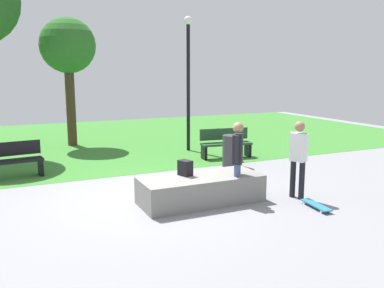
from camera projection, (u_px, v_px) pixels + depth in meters
name	position (u px, v px, depth m)	size (l,w,h in m)	color
ground_plane	(159.00, 196.00, 9.02)	(28.00, 28.00, 0.00)	gray
grass_lawn	(88.00, 140.00, 16.17)	(26.60, 11.99, 0.01)	#387A2D
concrete_ledge	(201.00, 189.00, 8.55)	(2.55, 1.05, 0.55)	gray
backpack_on_ledge	(185.00, 168.00, 8.54)	(0.28, 0.20, 0.32)	black
skater_performing_trick	(298.00, 154.00, 8.70)	(0.29, 0.41, 1.66)	black
skater_watching	(238.00, 156.00, 8.51)	(0.35, 0.38, 1.67)	#3F5184
skateboard_by_ledge	(316.00, 205.00, 8.20)	(0.28, 0.82, 0.08)	teal
park_bench_far_right	(9.00, 160.00, 10.40)	(1.64, 0.65, 0.91)	black
park_bench_by_oak	(226.00, 142.00, 12.90)	(1.65, 0.68, 0.91)	#1E4223
tree_tall_oak	(68.00, 48.00, 14.50)	(1.95, 1.95, 4.56)	#42301E
lamp_post	(188.00, 71.00, 13.68)	(0.28, 0.28, 4.45)	black
trash_bin	(232.00, 151.00, 11.71)	(0.55, 0.55, 0.90)	#333338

